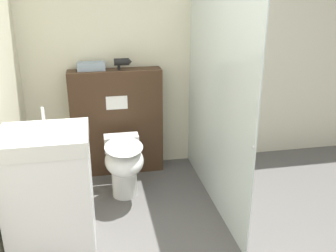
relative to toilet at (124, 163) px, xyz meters
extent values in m
cube|color=beige|center=(0.37, 0.76, 0.88)|extent=(8.00, 0.06, 2.50)
cube|color=#3D2819|center=(-0.02, 0.59, 0.21)|extent=(0.97, 0.22, 1.15)
cube|color=white|center=(-0.02, 0.47, 0.46)|extent=(0.22, 0.01, 0.14)
cube|color=silver|center=(0.82, -0.18, 0.58)|extent=(0.01, 1.82, 1.90)
sphere|color=#B2B2B7|center=(0.82, -1.06, 0.54)|extent=(0.04, 0.04, 0.04)
cylinder|color=white|center=(0.00, 0.03, -0.17)|extent=(0.25, 0.25, 0.39)
ellipsoid|color=white|center=(0.00, -0.06, 0.05)|extent=(0.36, 0.50, 0.26)
ellipsoid|color=white|center=(0.00, -0.06, 0.19)|extent=(0.36, 0.49, 0.02)
cube|color=white|center=(0.00, 0.25, 0.10)|extent=(0.34, 0.16, 0.16)
cube|color=white|center=(-0.61, -0.63, 0.06)|extent=(0.63, 0.52, 0.85)
cube|color=white|center=(-0.61, -0.63, 0.54)|extent=(0.64, 0.53, 0.12)
cylinder|color=silver|center=(-0.61, -0.49, 0.67)|extent=(0.02, 0.02, 0.14)
cylinder|color=black|center=(0.06, 0.58, 0.86)|extent=(0.15, 0.07, 0.07)
cone|color=black|center=(0.15, 0.58, 0.86)|extent=(0.03, 0.06, 0.06)
cylinder|color=black|center=(0.03, 0.58, 0.81)|extent=(0.03, 0.03, 0.07)
cube|color=#8C9EAD|center=(-0.25, 0.61, 0.82)|extent=(0.28, 0.15, 0.08)
camera|label=1|loc=(-0.21, -3.25, 1.57)|focal=40.00mm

